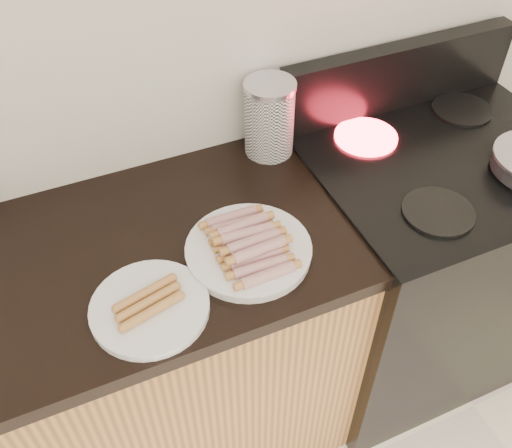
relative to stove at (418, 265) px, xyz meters
name	(u,v)px	position (x,y,z in m)	size (l,w,h in m)	color
wall_back	(121,26)	(-0.78, 0.32, 0.84)	(4.00, 0.04, 2.60)	silver
stove	(418,265)	(0.00, 0.00, 0.00)	(0.76, 0.65, 0.91)	black
stove_panel	(399,76)	(0.00, 0.28, 0.55)	(0.76, 0.06, 0.20)	black
burner_near_left	(438,212)	(-0.17, -0.17, 0.46)	(0.18, 0.18, 0.01)	black
burner_far_left	(366,137)	(-0.17, 0.17, 0.46)	(0.18, 0.18, 0.01)	#FF1E2D
burner_far_right	(462,110)	(0.17, 0.17, 0.46)	(0.18, 0.18, 0.01)	black
main_plate	(249,251)	(-0.65, -0.10, 0.45)	(0.29, 0.29, 0.02)	white
side_plate	(150,308)	(-0.91, -0.16, 0.45)	(0.26, 0.26, 0.02)	silver
hotdog_pile	(248,242)	(-0.65, -0.10, 0.48)	(0.13, 0.23, 0.05)	brown
plain_sausages	(149,302)	(-0.91, -0.16, 0.47)	(0.14, 0.11, 0.02)	#CD6C38
canister	(269,118)	(-0.44, 0.25, 0.55)	(0.14, 0.14, 0.22)	silver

